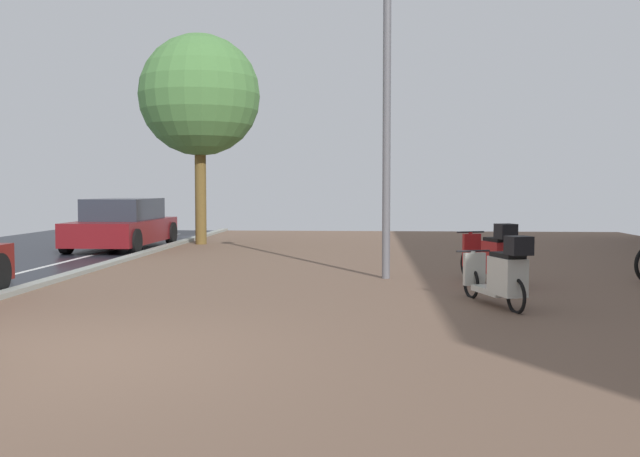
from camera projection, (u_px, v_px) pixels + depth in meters
name	position (u px, v px, depth m)	size (l,w,h in m)	color
ground	(205.00, 363.00, 6.64)	(21.00, 40.00, 0.13)	black
scooter_near	(492.00, 256.00, 11.80)	(0.82, 1.69, 1.06)	black
scooter_mid	(502.00, 274.00, 9.53)	(0.82, 1.73, 1.01)	black
parked_car_far	(123.00, 225.00, 18.88)	(1.89, 4.25, 1.32)	maroon
lamp_post	(387.00, 94.00, 12.47)	(0.20, 0.52, 5.84)	slate
street_tree	(200.00, 96.00, 20.11)	(3.40, 3.40, 5.91)	brown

